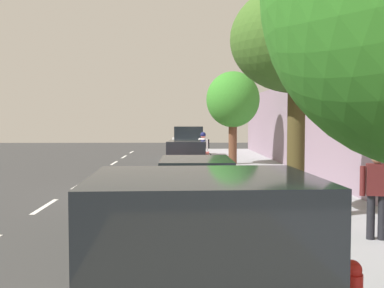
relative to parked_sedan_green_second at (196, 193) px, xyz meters
The scene contains 14 objects.
ground 5.02m from the parked_sedan_green_second, 104.93° to the left, with size 64.90×64.90×0.00m, color #373737.
sidewalk 5.66m from the parked_sedan_green_second, 58.78° to the left, with size 3.70×40.56×0.14m, color #9C9DA3.
curb_edge 4.95m from the parked_sedan_green_second, 78.48° to the left, with size 0.16×40.56×0.14m, color gray.
lane_stripe_centre 6.14m from the parked_sedan_green_second, 132.08° to the left, with size 0.14×40.00×0.01m.
lane_stripe_bike_edge 4.88m from the parked_sedan_green_second, 95.85° to the left, with size 0.12×40.56×0.01m, color white.
building_facade 7.06m from the parked_sedan_green_second, 43.77° to the left, with size 0.50×40.56×4.14m, color gray.
parked_sedan_green_second is the anchor object (origin of this frame).
parked_sedan_red_mid 8.62m from the parked_sedan_green_second, 90.69° to the left, with size 2.06×4.51×1.52m.
parked_suv_white_far 17.72m from the parked_sedan_green_second, 89.96° to the left, with size 2.03×4.73×1.99m.
bicycle_at_curb 12.74m from the parked_sedan_green_second, 87.69° to the left, with size 1.49×1.01×0.77m.
cyclist_with_backpack 12.32m from the parked_sedan_green_second, 86.61° to the left, with size 0.55×0.54×1.78m.
street_tree_mid_block 4.03m from the parked_sedan_green_second, ahead, with size 2.96×2.96×5.21m.
street_tree_far_end 13.33m from the parked_sedan_green_second, 80.15° to the left, with size 2.68×2.68×4.68m.
pedestrian_on_phone 3.76m from the parked_sedan_green_second, 26.98° to the right, with size 0.61×0.31×1.66m.
Camera 1 is at (1.00, -14.84, 2.38)m, focal length 42.54 mm.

